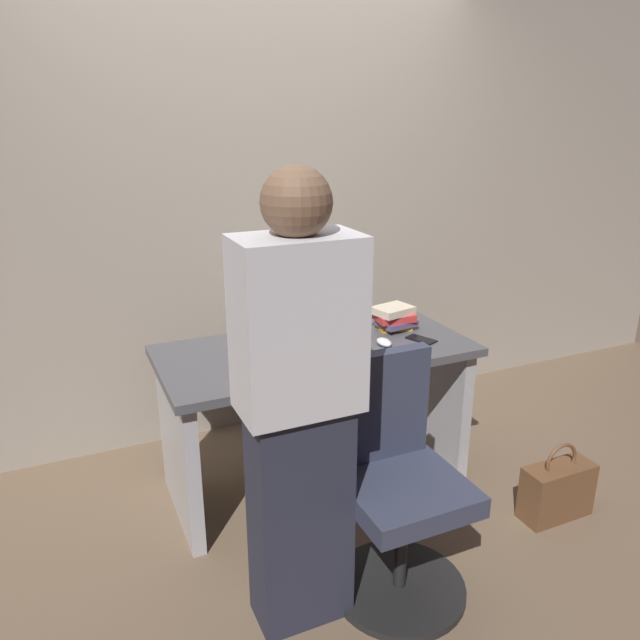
% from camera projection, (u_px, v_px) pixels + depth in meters
% --- Properties ---
extents(ground_plane, '(9.00, 9.00, 0.00)m').
position_uv_depth(ground_plane, '(316.00, 480.00, 3.09)').
color(ground_plane, brown).
extents(wall_back, '(6.40, 0.10, 3.00)m').
position_uv_depth(wall_back, '(257.00, 168.00, 3.29)').
color(wall_back, '#9E9384').
rests_on(wall_back, ground).
extents(desk, '(1.47, 0.70, 0.73)m').
position_uv_depth(desk, '(316.00, 390.00, 2.93)').
color(desk, '#4C4C51').
rests_on(desk, ground).
extents(office_chair, '(0.52, 0.52, 0.94)m').
position_uv_depth(office_chair, '(396.00, 489.00, 2.29)').
color(office_chair, black).
rests_on(office_chair, ground).
extents(person_at_desk, '(0.40, 0.24, 1.64)m').
position_uv_depth(person_at_desk, '(299.00, 410.00, 2.01)').
color(person_at_desk, '#262838').
rests_on(person_at_desk, ground).
extents(monitor, '(0.54, 0.15, 0.46)m').
position_uv_depth(monitor, '(305.00, 285.00, 2.94)').
color(monitor, silver).
rests_on(monitor, desk).
extents(keyboard, '(0.44, 0.15, 0.02)m').
position_uv_depth(keyboard, '(325.00, 355.00, 2.73)').
color(keyboard, '#262626').
rests_on(keyboard, desk).
extents(mouse, '(0.06, 0.10, 0.03)m').
position_uv_depth(mouse, '(384.00, 342.00, 2.87)').
color(mouse, white).
rests_on(mouse, desk).
extents(cup_near_keyboard, '(0.08, 0.08, 0.09)m').
position_uv_depth(cup_near_keyboard, '(243.00, 363.00, 2.56)').
color(cup_near_keyboard, '#D84C3F').
rests_on(cup_near_keyboard, desk).
extents(book_stack, '(0.22, 0.18, 0.12)m').
position_uv_depth(book_stack, '(394.00, 318.00, 3.07)').
color(book_stack, gold).
rests_on(book_stack, desk).
extents(cell_phone, '(0.12, 0.16, 0.01)m').
position_uv_depth(cell_phone, '(421.00, 339.00, 2.94)').
color(cell_phone, black).
rests_on(cell_phone, desk).
extents(handbag, '(0.34, 0.14, 0.38)m').
position_uv_depth(handbag, '(557.00, 490.00, 2.78)').
color(handbag, brown).
rests_on(handbag, ground).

